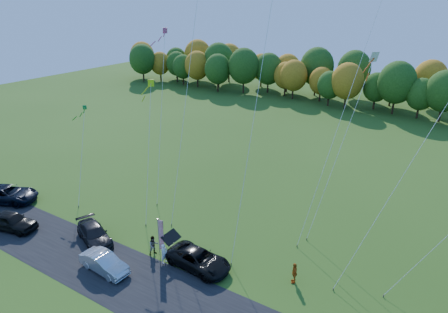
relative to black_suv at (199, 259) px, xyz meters
The scene contains 21 objects.
ground 1.65m from the black_suv, behind, with size 160.00×160.00×0.00m, color #2B4F15.
asphalt_strip 4.30m from the black_suv, 110.32° to the right, with size 90.00×6.00×0.01m, color black.
tree_line 55.05m from the black_suv, 91.53° to the left, with size 116.00×12.00×10.00m, color #1E4711, non-canonical shape.
black_suv is the anchor object (origin of this frame).
silver_sedan 7.24m from the black_suv, 144.59° to the right, with size 1.51×4.34×1.43m, color silver.
dark_truck_a 9.89m from the black_suv, 169.09° to the right, with size 1.99×4.90×1.42m, color black.
dark_truck_b 18.20m from the black_suv, 165.52° to the right, with size 1.96×4.88×1.66m, color black.
dark_suv_west 23.06m from the black_suv, behind, with size 2.82×6.11×1.70m, color black.
person_tailgate_a 2.83m from the black_suv, 160.48° to the right, with size 0.61×0.40×1.67m, color white.
person_tailgate_b 4.17m from the black_suv, behind, with size 0.81×0.63×1.68m, color gray.
person_east 7.36m from the black_suv, 18.58° to the left, with size 0.98×0.41×1.66m, color #BB5211.
feather_flag 3.59m from the black_suv, 169.42° to the right, with size 0.48×0.14×3.61m.
kite_delta_blue 18.32m from the black_suv, 127.13° to the left, with size 3.04×10.57×30.98m.
kite_parafoil_orange 19.40m from the black_suv, 60.05° to the left, with size 5.29×12.05×27.97m.
kite_delta_red 14.35m from the black_suv, 73.58° to the left, with size 2.45×8.48×24.87m.
kite_parafoil_rainbow 17.50m from the black_suv, 28.95° to the left, with size 8.09×8.89×20.08m.
kite_diamond_yellow 11.71m from the black_suv, 151.76° to the left, with size 3.62×5.85×12.80m.
kite_diamond_green 18.34m from the black_suv, 167.65° to the left, with size 3.88×5.46×9.24m.
kite_diamond_white 14.76m from the black_suv, 57.86° to the left, with size 3.09×6.52×16.00m.
kite_diamond_pink 16.17m from the black_suv, 140.50° to the left, with size 3.72×6.95×17.05m.
kite_diamond_blue_low 17.49m from the black_suv, 21.37° to the left, with size 6.19×4.35×10.08m.
Camera 1 is at (16.89, -20.74, 19.70)m, focal length 32.00 mm.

